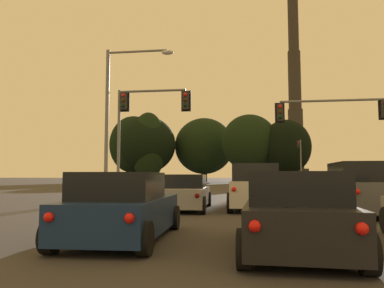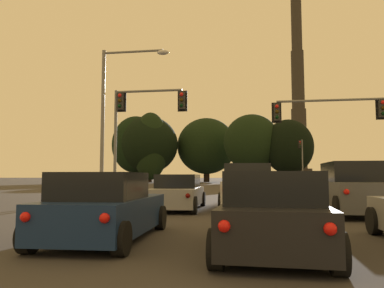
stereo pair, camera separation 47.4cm
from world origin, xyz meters
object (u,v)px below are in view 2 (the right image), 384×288
(traffic_light_overhead_right, at_px, (347,121))
(traffic_light_far_right, at_px, (302,155))
(sedan_left_lane_front, at_px, (178,193))
(street_lamp, at_px, (114,106))
(suv_center_lane_front, at_px, (248,187))
(suv_right_lane_front, at_px, (354,189))
(hatchback_center_lane_second, at_px, (273,214))
(hatchback_left_lane_second, at_px, (105,209))
(smokestack, at_px, (298,106))
(traffic_light_overhead_left, at_px, (138,116))

(traffic_light_overhead_right, xyz_separation_m, traffic_light_far_right, (2.06, 34.21, -0.18))
(sedan_left_lane_front, height_order, street_lamp, street_lamp)
(suv_center_lane_front, bearing_deg, suv_right_lane_front, -23.67)
(sedan_left_lane_front, xyz_separation_m, traffic_light_overhead_right, (8.65, 7.46, 3.91))
(hatchback_center_lane_second, bearing_deg, traffic_light_overhead_right, 74.00)
(sedan_left_lane_front, distance_m, suv_right_lane_front, 6.71)
(sedan_left_lane_front, bearing_deg, suv_right_lane_front, -11.47)
(hatchback_center_lane_second, bearing_deg, hatchback_left_lane_second, 171.16)
(sedan_left_lane_front, distance_m, hatchback_center_lane_second, 8.88)
(street_lamp, bearing_deg, sedan_left_lane_front, -41.75)
(sedan_left_lane_front, height_order, traffic_light_overhead_right, traffic_light_overhead_right)
(suv_center_lane_front, xyz_separation_m, hatchback_left_lane_second, (-3.00, -8.09, -0.23))
(hatchback_center_lane_second, xyz_separation_m, smokestack, (16.36, 119.65, 24.03))
(hatchback_left_lane_second, bearing_deg, hatchback_center_lane_second, -13.24)
(hatchback_center_lane_second, bearing_deg, street_lamp, 124.89)
(sedan_left_lane_front, xyz_separation_m, smokestack, (19.69, 111.42, 24.03))
(hatchback_center_lane_second, relative_size, suv_right_lane_front, 0.84)
(hatchback_center_lane_second, height_order, traffic_light_overhead_left, traffic_light_overhead_left)
(traffic_light_overhead_left, bearing_deg, traffic_light_overhead_right, 6.15)
(traffic_light_overhead_right, bearing_deg, suv_center_lane_front, -130.02)
(hatchback_left_lane_second, bearing_deg, suv_center_lane_front, 67.96)
(suv_center_lane_front, height_order, hatchback_center_lane_second, suv_center_lane_front)
(traffic_light_overhead_right, height_order, smokestack, smokestack)
(hatchback_left_lane_second, relative_size, smokestack, 0.07)
(traffic_light_far_right, height_order, smokestack, smokestack)
(sedan_left_lane_front, xyz_separation_m, traffic_light_overhead_left, (-3.59, 6.14, 4.29))
(traffic_light_overhead_right, relative_size, traffic_light_overhead_left, 1.03)
(smokestack, bearing_deg, traffic_light_far_right, -97.34)
(hatchback_center_lane_second, height_order, traffic_light_far_right, traffic_light_far_right)
(suv_center_lane_front, relative_size, hatchback_center_lane_second, 1.18)
(hatchback_center_lane_second, distance_m, hatchback_left_lane_second, 3.55)
(smokestack, bearing_deg, traffic_light_overhead_right, -96.06)
(traffic_light_overhead_left, bearing_deg, traffic_light_far_right, 68.07)
(hatchback_center_lane_second, distance_m, traffic_light_far_right, 50.59)
(suv_center_lane_front, height_order, traffic_light_far_right, traffic_light_far_right)
(hatchback_center_lane_second, bearing_deg, suv_right_lane_front, 67.99)
(suv_right_lane_front, xyz_separation_m, traffic_light_overhead_right, (2.03, 8.56, 3.68))
(traffic_light_far_right, bearing_deg, hatchback_center_lane_second, -98.41)
(suv_center_lane_front, bearing_deg, street_lamp, 155.94)
(suv_right_lane_front, relative_size, hatchback_left_lane_second, 1.19)
(suv_center_lane_front, distance_m, street_lamp, 8.84)
(street_lamp, relative_size, smokestack, 0.13)
(suv_center_lane_front, distance_m, smokestack, 114.62)
(traffic_light_overhead_right, xyz_separation_m, street_lamp, (-12.87, -3.70, 0.54))
(hatchback_left_lane_second, xyz_separation_m, traffic_light_overhead_right, (8.79, 14.99, 3.92))
(traffic_light_overhead_left, height_order, street_lamp, street_lamp)
(street_lamp, bearing_deg, traffic_light_far_right, 68.51)
(hatchback_center_lane_second, height_order, smokestack, smokestack)
(hatchback_left_lane_second, height_order, traffic_light_overhead_right, traffic_light_overhead_right)
(suv_right_lane_front, relative_size, traffic_light_far_right, 0.73)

